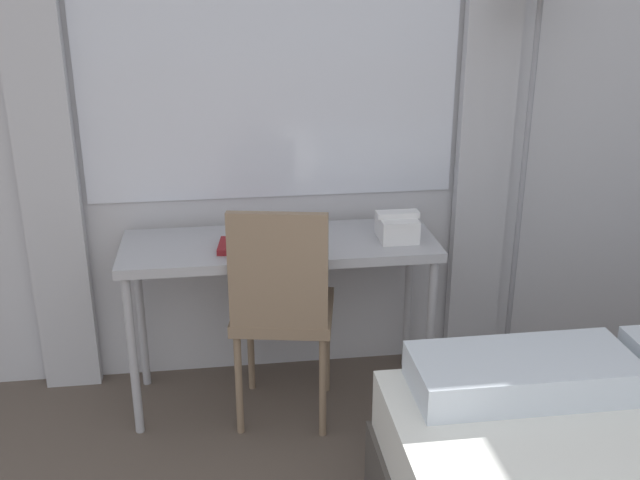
# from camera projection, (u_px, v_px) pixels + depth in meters

# --- Properties ---
(wall_back_with_window) EXTENTS (5.63, 0.13, 2.70)m
(wall_back_with_window) POSITION_uv_depth(u_px,v_px,m) (273.00, 81.00, 3.17)
(wall_back_with_window) COLOR silver
(wall_back_with_window) RESTS_ON ground_plane
(desk) EXTENTS (1.30, 0.46, 0.74)m
(desk) POSITION_uv_depth(u_px,v_px,m) (280.00, 257.00, 3.12)
(desk) COLOR #B2B2B7
(desk) RESTS_ON ground_plane
(desk_chair) EXTENTS (0.47, 0.47, 0.96)m
(desk_chair) POSITION_uv_depth(u_px,v_px,m) (282.00, 302.00, 2.99)
(desk_chair) COLOR #8C7259
(desk_chair) RESTS_ON ground_plane
(telephone) EXTENTS (0.18, 0.18, 0.12)m
(telephone) POSITION_uv_depth(u_px,v_px,m) (397.00, 227.00, 3.11)
(telephone) COLOR white
(telephone) RESTS_ON desk
(book) EXTENTS (0.30, 0.20, 0.02)m
(book) POSITION_uv_depth(u_px,v_px,m) (254.00, 245.00, 3.02)
(book) COLOR maroon
(book) RESTS_ON desk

